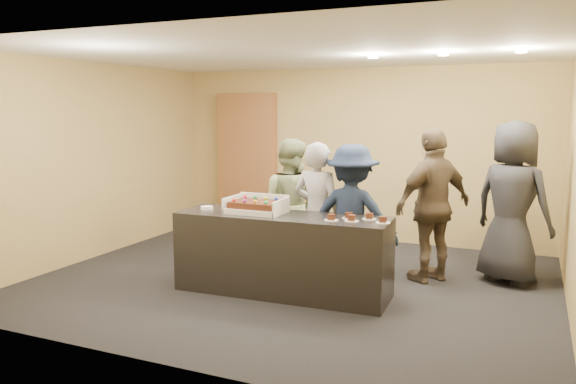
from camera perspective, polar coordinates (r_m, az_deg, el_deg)
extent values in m
plane|color=black|center=(6.89, 0.52, -9.00)|extent=(6.00, 6.00, 0.00)
plane|color=white|center=(6.60, 0.55, 13.96)|extent=(6.00, 6.00, 0.00)
cube|color=#A78E51|center=(8.95, 6.84, 3.79)|extent=(6.00, 0.04, 2.70)
cube|color=#A78E51|center=(4.44, -12.24, -1.00)|extent=(6.00, 0.04, 2.70)
cube|color=#A78E51|center=(8.26, -19.01, 3.01)|extent=(0.04, 5.00, 2.70)
cube|color=black|center=(6.33, -0.57, -6.33)|extent=(2.43, 0.80, 0.90)
cube|color=brown|center=(9.61, -4.19, 3.02)|extent=(1.06, 0.15, 2.33)
cube|color=white|center=(6.37, -3.26, -1.84)|extent=(0.62, 0.44, 0.06)
cube|color=white|center=(6.50, -5.72, -1.16)|extent=(0.02, 0.44, 0.17)
cube|color=white|center=(6.22, -0.70, -1.55)|extent=(0.02, 0.44, 0.17)
cube|color=white|center=(6.55, -2.40, -0.98)|extent=(0.62, 0.02, 0.19)
cube|color=#3F1C0E|center=(6.36, -3.26, -1.26)|extent=(0.55, 0.38, 0.07)
sphere|color=red|center=(6.56, -4.37, -0.48)|extent=(0.04, 0.04, 0.04)
sphere|color=#178C38|center=(6.50, -3.33, -0.55)|extent=(0.04, 0.04, 0.04)
sphere|color=#D3DF17|center=(6.44, -2.28, -0.63)|extent=(0.04, 0.04, 0.04)
sphere|color=blue|center=(6.38, -1.21, -0.70)|extent=(0.04, 0.04, 0.04)
sphere|color=red|center=(6.33, -5.49, -0.82)|extent=(0.04, 0.04, 0.04)
sphere|color=purple|center=(6.26, -4.43, -0.90)|extent=(0.04, 0.04, 0.04)
sphere|color=gold|center=(6.20, -3.35, -0.98)|extent=(0.04, 0.04, 0.04)
sphere|color=#29CD59|center=(6.15, -2.25, -1.06)|extent=(0.04, 0.04, 0.04)
cylinder|color=white|center=(6.64, -8.24, -1.60)|extent=(0.14, 0.14, 0.04)
cylinder|color=white|center=(5.93, 4.42, -2.87)|extent=(0.15, 0.15, 0.01)
cube|color=#3F1C0E|center=(5.92, 4.42, -2.55)|extent=(0.07, 0.06, 0.06)
cylinder|color=white|center=(6.05, 6.21, -2.67)|extent=(0.15, 0.15, 0.01)
cube|color=#3F1C0E|center=(6.04, 6.22, -2.35)|extent=(0.07, 0.06, 0.06)
cylinder|color=white|center=(5.91, 6.49, -2.94)|extent=(0.15, 0.15, 0.01)
cube|color=#3F1C0E|center=(5.90, 6.49, -2.61)|extent=(0.07, 0.06, 0.06)
cylinder|color=white|center=(6.03, 8.27, -2.74)|extent=(0.15, 0.15, 0.01)
cube|color=#3F1C0E|center=(6.03, 8.28, -2.42)|extent=(0.07, 0.06, 0.06)
cylinder|color=white|center=(5.87, 9.62, -3.09)|extent=(0.15, 0.15, 0.01)
cube|color=#3F1C0E|center=(5.86, 9.63, -2.76)|extent=(0.07, 0.06, 0.06)
imported|color=#9D9DA3|center=(6.58, 3.00, -2.24)|extent=(0.67, 0.49, 1.69)
imported|color=gray|center=(7.14, 0.14, -1.36)|extent=(0.85, 0.67, 1.70)
imported|color=#16223A|center=(6.51, 6.46, -2.50)|extent=(1.14, 0.73, 1.67)
imported|color=brown|center=(6.91, 14.54, -1.32)|extent=(1.03, 1.13, 1.85)
imported|color=#222327|center=(7.13, 21.83, -1.01)|extent=(1.12, 0.98, 1.94)
cylinder|color=#FFEAC6|center=(6.81, 8.64, 13.44)|extent=(0.12, 0.12, 0.03)
cylinder|color=#FFEAC6|center=(6.65, 15.50, 13.37)|extent=(0.12, 0.12, 0.03)
cylinder|color=#FFEAC6|center=(6.58, 22.59, 13.09)|extent=(0.12, 0.12, 0.03)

